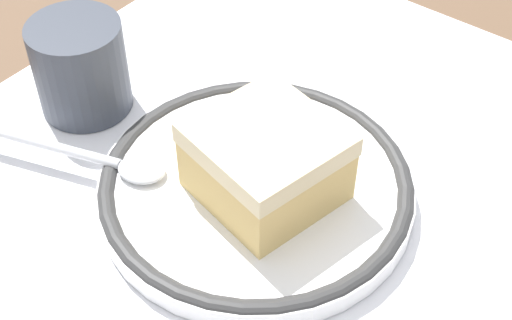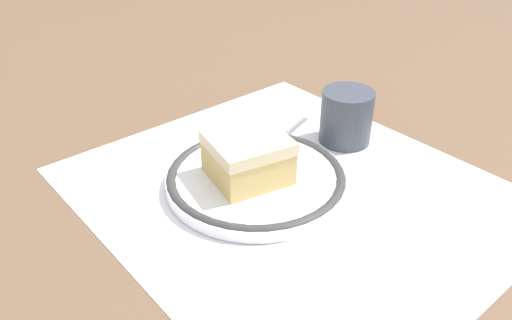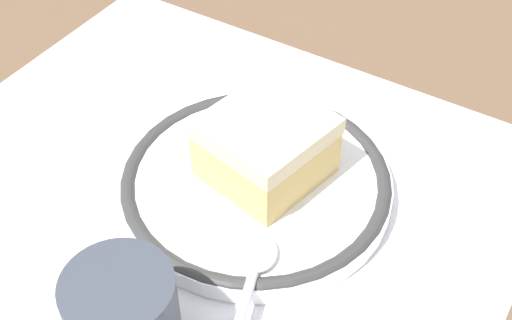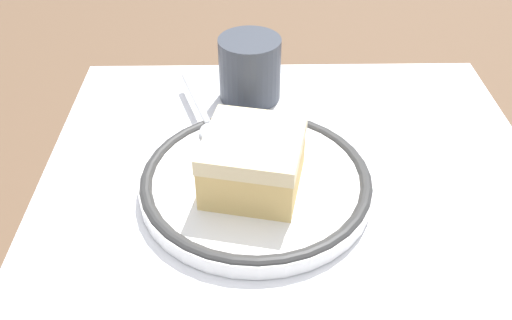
{
  "view_description": "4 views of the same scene",
  "coord_description": "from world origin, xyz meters",
  "px_view_note": "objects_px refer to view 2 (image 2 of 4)",
  "views": [
    {
      "loc": [
        -0.3,
        -0.23,
        0.37
      ],
      "look_at": [
        -0.04,
        -0.03,
        0.04
      ],
      "focal_mm": 51.87,
      "sensor_mm": 36.0,
      "label": 1
    },
    {
      "loc": [
        0.35,
        -0.35,
        0.35
      ],
      "look_at": [
        -0.04,
        -0.03,
        0.04
      ],
      "focal_mm": 36.08,
      "sensor_mm": 36.0,
      "label": 2
    },
    {
      "loc": [
        -0.23,
        0.3,
        0.41
      ],
      "look_at": [
        -0.04,
        -0.03,
        0.04
      ],
      "focal_mm": 49.32,
      "sensor_mm": 36.0,
      "label": 3
    },
    {
      "loc": [
        -0.04,
        -0.41,
        0.34
      ],
      "look_at": [
        -0.04,
        -0.03,
        0.04
      ],
      "focal_mm": 38.59,
      "sensor_mm": 36.0,
      "label": 4
    }
  ],
  "objects_px": {
    "cake_slice": "(248,157)",
    "spoon": "(284,131)",
    "napkin": "(397,217)",
    "cup": "(346,120)",
    "plate": "(256,178)"
  },
  "relations": [
    {
      "from": "cake_slice",
      "to": "napkin",
      "type": "distance_m",
      "value": 0.18
    },
    {
      "from": "cup",
      "to": "napkin",
      "type": "height_order",
      "value": "cup"
    },
    {
      "from": "napkin",
      "to": "cup",
      "type": "bearing_deg",
      "value": 150.52
    },
    {
      "from": "plate",
      "to": "cup",
      "type": "xyz_separation_m",
      "value": [
        -0.0,
        0.16,
        0.02
      ]
    },
    {
      "from": "cake_slice",
      "to": "napkin",
      "type": "relative_size",
      "value": 0.75
    },
    {
      "from": "spoon",
      "to": "plate",
      "type": "bearing_deg",
      "value": -60.98
    },
    {
      "from": "plate",
      "to": "napkin",
      "type": "xyz_separation_m",
      "value": [
        0.15,
        0.08,
        -0.01
      ]
    },
    {
      "from": "plate",
      "to": "spoon",
      "type": "height_order",
      "value": "spoon"
    },
    {
      "from": "cup",
      "to": "napkin",
      "type": "distance_m",
      "value": 0.18
    },
    {
      "from": "cake_slice",
      "to": "napkin",
      "type": "height_order",
      "value": "cake_slice"
    },
    {
      "from": "cake_slice",
      "to": "spoon",
      "type": "xyz_separation_m",
      "value": [
        -0.05,
        0.1,
        -0.02
      ]
    },
    {
      "from": "spoon",
      "to": "cup",
      "type": "xyz_separation_m",
      "value": [
        0.05,
        0.07,
        0.01
      ]
    },
    {
      "from": "plate",
      "to": "cup",
      "type": "distance_m",
      "value": 0.16
    },
    {
      "from": "cake_slice",
      "to": "napkin",
      "type": "bearing_deg",
      "value": 29.97
    },
    {
      "from": "plate",
      "to": "spoon",
      "type": "distance_m",
      "value": 0.11
    }
  ]
}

